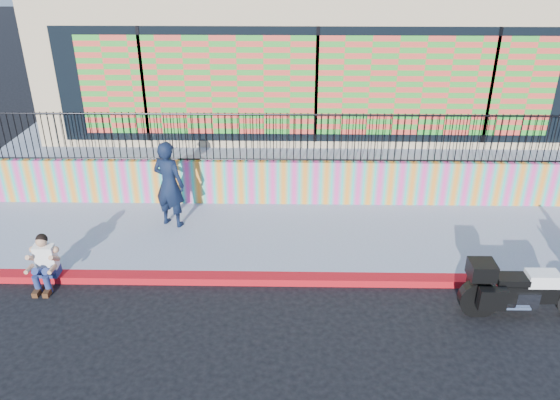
{
  "coord_description": "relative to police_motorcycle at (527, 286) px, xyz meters",
  "views": [
    {
      "loc": [
        -0.65,
        -8.92,
        6.16
      ],
      "look_at": [
        -0.83,
        1.2,
        1.21
      ],
      "focal_mm": 35.0,
      "sensor_mm": 36.0,
      "label": 1
    }
  ],
  "objects": [
    {
      "name": "mural_wall",
      "position": [
        -3.55,
        4.18,
        0.09
      ],
      "size": [
        16.0,
        0.2,
        1.1
      ],
      "primitive_type": "cube",
      "color": "#EB3E98",
      "rests_on": "sidewalk"
    },
    {
      "name": "seated_man",
      "position": [
        -8.86,
        0.7,
        -0.16
      ],
      "size": [
        0.54,
        0.71,
        1.06
      ],
      "color": "navy",
      "rests_on": "ground"
    },
    {
      "name": "metal_fence",
      "position": [
        -3.55,
        4.18,
        1.24
      ],
      "size": [
        15.8,
        0.04,
        1.2
      ],
      "primitive_type": null,
      "color": "black",
      "rests_on": "mural_wall"
    },
    {
      "name": "elevated_platform",
      "position": [
        -3.55,
        9.28,
        0.01
      ],
      "size": [
        16.0,
        10.0,
        1.25
      ],
      "primitive_type": "cube",
      "color": "gray",
      "rests_on": "ground"
    },
    {
      "name": "police_officer",
      "position": [
        -6.87,
        3.01,
        0.54
      ],
      "size": [
        0.86,
        0.72,
        2.01
      ],
      "primitive_type": "imported",
      "rotation": [
        0.0,
        0.0,
        2.77
      ],
      "color": "black",
      "rests_on": "sidewalk"
    },
    {
      "name": "storefront_building",
      "position": [
        -3.55,
        9.06,
        2.64
      ],
      "size": [
        14.0,
        8.06,
        4.0
      ],
      "color": "#C5B483",
      "rests_on": "elevated_platform"
    },
    {
      "name": "police_motorcycle",
      "position": [
        0.0,
        0.0,
        0.0
      ],
      "size": [
        2.35,
        0.78,
        1.46
      ],
      "color": "black",
      "rests_on": "ground"
    },
    {
      "name": "red_curb",
      "position": [
        -3.55,
        0.93,
        -0.54
      ],
      "size": [
        16.0,
        0.3,
        0.15
      ],
      "primitive_type": "cube",
      "color": "#9E0B10",
      "rests_on": "ground"
    },
    {
      "name": "sidewalk",
      "position": [
        -3.55,
        2.58,
        -0.54
      ],
      "size": [
        16.0,
        3.0,
        0.15
      ],
      "primitive_type": "cube",
      "color": "gray",
      "rests_on": "ground"
    },
    {
      "name": "ground",
      "position": [
        -3.55,
        0.93,
        -0.61
      ],
      "size": [
        90.0,
        90.0,
        0.0
      ],
      "primitive_type": "plane",
      "color": "black",
      "rests_on": "ground"
    }
  ]
}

